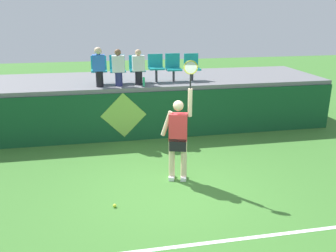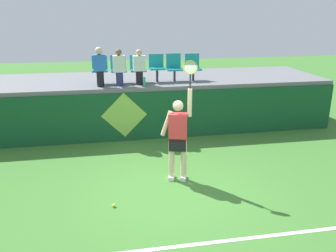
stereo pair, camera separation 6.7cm
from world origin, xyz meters
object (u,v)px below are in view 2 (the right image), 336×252
object	(u,v)px
stadium_chair_5	(193,66)
spectator_0	(100,66)
stadium_chair_4	(174,66)
spectator_2	(139,67)
stadium_chair_0	(100,68)
tennis_player	(178,136)
tennis_ball	(114,205)
water_bottle	(144,82)
stadium_chair_3	(157,66)
stadium_chair_2	(138,67)
spectator_1	(119,67)
stadium_chair_1	(118,68)

from	to	relation	value
stadium_chair_5	spectator_0	distance (m)	2.80
stadium_chair_4	spectator_2	distance (m)	1.16
stadium_chair_0	spectator_0	size ratio (longest dim) A/B	0.72
tennis_player	tennis_ball	world-z (taller)	tennis_player
stadium_chair_5	stadium_chair_4	bearing A→B (deg)	179.96
water_bottle	stadium_chair_3	distance (m)	0.88
stadium_chair_2	water_bottle	bearing A→B (deg)	-81.20
water_bottle	spectator_1	size ratio (longest dim) A/B	0.26
stadium_chair_0	spectator_2	distance (m)	1.17
tennis_player	stadium_chair_3	distance (m)	3.63
spectator_1	stadium_chair_0	bearing A→B (deg)	139.20
stadium_chair_0	spectator_2	world-z (taller)	spectator_2
water_bottle	spectator_1	xyz separation A→B (m)	(-0.67, 0.23, 0.39)
stadium_chair_1	stadium_chair_4	bearing A→B (deg)	0.05
tennis_player	stadium_chair_2	distance (m)	3.66
water_bottle	stadium_chair_0	bearing A→B (deg)	150.38
tennis_player	stadium_chair_4	world-z (taller)	tennis_player
tennis_ball	stadium_chair_5	xyz separation A→B (m)	(2.61, 4.44, 1.89)
tennis_player	spectator_0	bearing A→B (deg)	117.29
water_bottle	spectator_1	distance (m)	0.81
stadium_chair_1	stadium_chair_3	xyz separation A→B (m)	(1.12, -0.01, 0.02)
stadium_chair_5	stadium_chair_3	bearing A→B (deg)	-179.69
stadium_chair_0	spectator_0	distance (m)	0.48
stadium_chair_2	spectator_1	bearing A→B (deg)	-140.80
stadium_chair_5	spectator_2	xyz separation A→B (m)	(-1.66, -0.40, 0.08)
stadium_chair_4	stadium_chair_5	world-z (taller)	stadium_chair_4
stadium_chair_2	stadium_chair_5	distance (m)	1.66
tennis_player	stadium_chair_2	size ratio (longest dim) A/B	3.33
stadium_chair_0	stadium_chair_1	xyz separation A→B (m)	(0.53, 0.00, -0.01)
tennis_ball	stadium_chair_5	distance (m)	5.48
stadium_chair_3	spectator_0	distance (m)	1.72
stadium_chair_1	stadium_chair_5	xyz separation A→B (m)	(2.22, 0.00, -0.01)
stadium_chair_2	stadium_chair_3	bearing A→B (deg)	-0.32
tennis_player	spectator_2	bearing A→B (deg)	98.63
stadium_chair_5	spectator_1	xyz separation A→B (m)	(-2.22, -0.46, 0.10)
stadium_chair_0	spectator_1	bearing A→B (deg)	-40.80
tennis_player	stadium_chair_0	xyz separation A→B (m)	(-1.57, 3.50, 0.94)
stadium_chair_0	spectator_2	bearing A→B (deg)	-19.80
spectator_0	spectator_1	distance (m)	0.53
stadium_chair_2	spectator_0	distance (m)	1.20
tennis_ball	stadium_chair_2	size ratio (longest dim) A/B	0.08
stadium_chair_0	stadium_chair_5	size ratio (longest dim) A/B	0.99
water_bottle	spectator_2	size ratio (longest dim) A/B	0.26
spectator_2	water_bottle	bearing A→B (deg)	-69.81
stadium_chair_1	stadium_chair_0	bearing A→B (deg)	-179.47
stadium_chair_1	spectator_1	world-z (taller)	spectator_1
stadium_chair_0	stadium_chair_4	distance (m)	2.18
spectator_0	spectator_1	world-z (taller)	spectator_0
stadium_chair_0	spectator_2	xyz separation A→B (m)	(1.10, -0.39, 0.07)
stadium_chair_5	water_bottle	bearing A→B (deg)	-156.08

